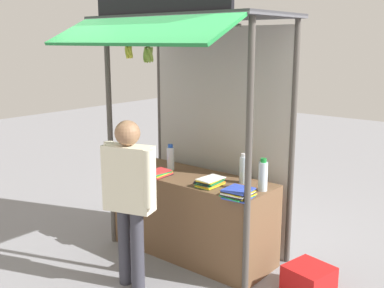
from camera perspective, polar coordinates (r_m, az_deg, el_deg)
ground_plane at (r=5.22m, az=-0.00°, el=-13.23°), size 20.00×20.00×0.00m
stall_counter at (r=5.05m, az=-0.00°, el=-8.76°), size 1.80×0.66×0.88m
stall_structure at (r=4.84m, az=1.03°, el=6.09°), size 2.00×1.55×2.87m
water_bottle_far_left at (r=4.68m, az=6.37°, el=-3.11°), size 0.08×0.08×0.30m
water_bottle_back_right at (r=5.11m, az=-2.67°, el=-1.74°), size 0.08×0.08×0.29m
water_bottle_far_right at (r=4.46m, az=8.73°, el=-3.87°), size 0.09×0.09×0.32m
magazine_stack_front_right at (r=4.92m, az=-4.21°, el=-3.63°), size 0.22×0.30×0.06m
magazine_stack_mid_right at (r=4.58m, az=2.22°, el=-4.69°), size 0.21×0.29×0.08m
magazine_stack_front_left at (r=5.16m, az=-6.55°, el=-2.77°), size 0.25×0.32×0.08m
magazine_stack_center at (r=4.27m, az=5.69°, el=-6.03°), size 0.27×0.28×0.08m
banana_bunch_inner_right at (r=4.70m, az=-7.77°, el=11.20°), size 0.10×0.09×0.29m
banana_bunch_leftmost at (r=4.51m, az=-5.42°, el=10.92°), size 0.11×0.11×0.32m
vendor_person at (r=4.25m, az=-7.74°, el=-5.56°), size 0.60×0.32×1.60m
plastic_crate at (r=4.55m, az=14.18°, el=-15.91°), size 0.44×0.44×0.26m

